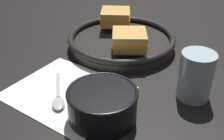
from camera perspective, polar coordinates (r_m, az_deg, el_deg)
ground_plane at (r=0.68m, az=-1.89°, el=-4.08°), size 4.00×4.00×0.00m
napkin at (r=0.67m, az=-9.00°, el=-4.39°), size 0.30×0.27×0.00m
soup_bowl at (r=0.57m, az=-1.96°, el=-6.64°), size 0.15×0.15×0.07m
spoon at (r=0.65m, az=-10.86°, el=-5.62°), size 0.13×0.10×0.01m
skillet at (r=0.86m, az=1.95°, el=5.96°), size 0.33×0.33×0.04m
sandwich_near_left at (r=0.77m, az=3.54°, el=6.13°), size 0.13×0.13×0.05m
sandwich_near_right at (r=0.92m, az=0.72°, el=10.72°), size 0.13×0.13×0.05m
drinking_glass at (r=0.65m, az=16.64°, el=-1.14°), size 0.08×0.08×0.11m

